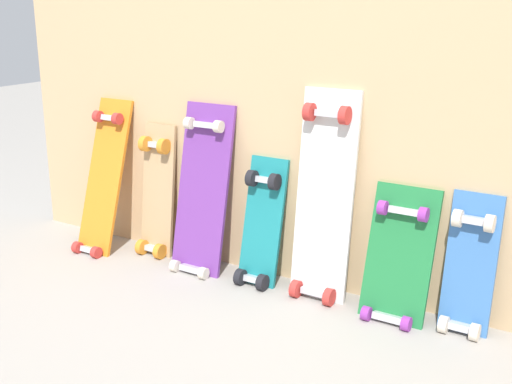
# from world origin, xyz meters

# --- Properties ---
(ground_plane) EXTENTS (12.00, 12.00, 0.00)m
(ground_plane) POSITION_xyz_m (0.00, 0.00, 0.00)
(ground_plane) COLOR #9E9991
(plywood_wall_panel) EXTENTS (2.63, 0.04, 1.66)m
(plywood_wall_panel) POSITION_xyz_m (0.00, 0.07, 0.83)
(plywood_wall_panel) COLOR tan
(plywood_wall_panel) RESTS_ON ground
(skateboard_orange) EXTENTS (0.19, 0.28, 0.75)m
(skateboard_orange) POSITION_xyz_m (-0.81, -0.08, 0.30)
(skateboard_orange) COLOR orange
(skateboard_orange) RESTS_ON ground
(skateboard_natural) EXTENTS (0.17, 0.15, 0.64)m
(skateboard_natural) POSITION_xyz_m (-0.55, -0.01, 0.26)
(skateboard_natural) COLOR tan
(skateboard_natural) RESTS_ON ground
(skateboard_purple) EXTENTS (0.24, 0.22, 0.77)m
(skateboard_purple) POSITION_xyz_m (-0.28, -0.04, 0.31)
(skateboard_purple) COLOR #6B338C
(skateboard_purple) RESTS_ON ground
(skateboard_teal) EXTENTS (0.17, 0.19, 0.57)m
(skateboard_teal) POSITION_xyz_m (0.00, -0.03, 0.22)
(skateboard_teal) COLOR #197A7F
(skateboard_teal) RESTS_ON ground
(skateboard_white) EXTENTS (0.23, 0.17, 0.86)m
(skateboard_white) POSITION_xyz_m (0.26, -0.02, 0.37)
(skateboard_white) COLOR silver
(skateboard_white) RESTS_ON ground
(skateboard_green) EXTENTS (0.24, 0.20, 0.55)m
(skateboard_green) POSITION_xyz_m (0.57, -0.04, 0.20)
(skateboard_green) COLOR #1E7238
(skateboard_green) RESTS_ON ground
(skateboard_blue) EXTENTS (0.17, 0.15, 0.55)m
(skateboard_blue) POSITION_xyz_m (0.82, -0.01, 0.21)
(skateboard_blue) COLOR #386BAD
(skateboard_blue) RESTS_ON ground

